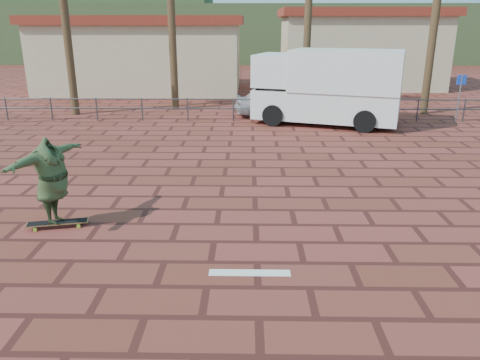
# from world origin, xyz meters

# --- Properties ---
(ground) EXTENTS (120.00, 120.00, 0.00)m
(ground) POSITION_xyz_m (0.00, 0.00, 0.00)
(ground) COLOR maroon
(ground) RESTS_ON ground
(paint_stripe) EXTENTS (1.40, 0.22, 0.01)m
(paint_stripe) POSITION_xyz_m (0.70, -1.20, 0.00)
(paint_stripe) COLOR white
(paint_stripe) RESTS_ON ground
(guardrail) EXTENTS (24.06, 0.06, 1.00)m
(guardrail) POSITION_xyz_m (0.00, 12.00, 0.68)
(guardrail) COLOR #47494F
(guardrail) RESTS_ON ground
(building_west) EXTENTS (12.60, 7.60, 4.50)m
(building_west) POSITION_xyz_m (-6.00, 22.00, 2.28)
(building_west) COLOR beige
(building_west) RESTS_ON ground
(building_east) EXTENTS (10.60, 6.60, 5.00)m
(building_east) POSITION_xyz_m (8.00, 24.00, 2.54)
(building_east) COLOR beige
(building_east) RESTS_ON ground
(hill_front) EXTENTS (70.00, 18.00, 6.00)m
(hill_front) POSITION_xyz_m (0.00, 50.00, 3.00)
(hill_front) COLOR #384C28
(hill_front) RESTS_ON ground
(hill_back) EXTENTS (35.00, 14.00, 8.00)m
(hill_back) POSITION_xyz_m (-22.00, 56.00, 4.00)
(hill_back) COLOR #384C28
(hill_back) RESTS_ON ground
(longboard) EXTENTS (1.27, 0.54, 0.12)m
(longboard) POSITION_xyz_m (-3.33, 0.63, 0.10)
(longboard) COLOR olive
(longboard) RESTS_ON ground
(skateboarder) EXTENTS (1.24, 2.31, 1.82)m
(skateboarder) POSITION_xyz_m (-3.33, 0.63, 1.03)
(skateboarder) COLOR #354726
(skateboarder) RESTS_ON longboard
(campervan) EXTENTS (6.39, 4.22, 3.07)m
(campervan) POSITION_xyz_m (3.97, 11.48, 1.61)
(campervan) COLOR white
(campervan) RESTS_ON ground
(car_silver) EXTENTS (4.07, 2.15, 1.32)m
(car_silver) POSITION_xyz_m (1.98, 13.33, 0.66)
(car_silver) COLOR #B7BABF
(car_silver) RESTS_ON ground
(car_white) EXTENTS (4.82, 1.88, 1.56)m
(car_white) POSITION_xyz_m (4.68, 13.00, 0.78)
(car_white) COLOR white
(car_white) RESTS_ON ground
(street_sign) EXTENTS (0.41, 0.06, 2.01)m
(street_sign) POSITION_xyz_m (9.70, 12.00, 1.40)
(street_sign) COLOR gray
(street_sign) RESTS_ON ground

